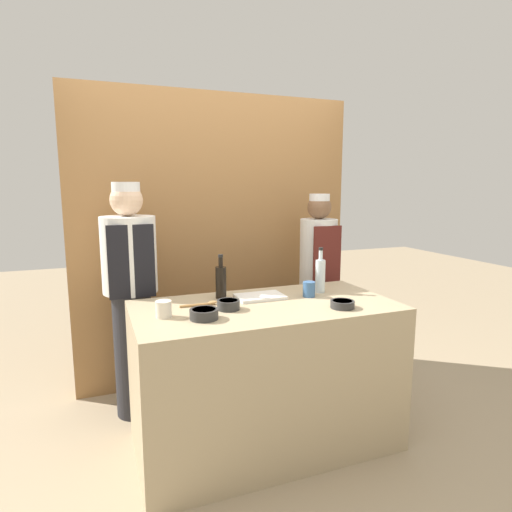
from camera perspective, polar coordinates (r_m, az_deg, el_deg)
ground_plane at (r=3.06m, az=1.21°, el=-23.48°), size 14.00×14.00×0.00m
cabinet_wall at (r=3.67m, az=-5.44°, el=2.17°), size 2.35×0.18×2.40m
counter at (r=2.83m, az=1.25°, el=-15.56°), size 1.62×0.83×0.93m
sauce_bowl_brown at (r=2.56m, az=-3.69°, el=-6.44°), size 0.14×0.14×0.06m
sauce_bowl_purple at (r=2.40m, az=-6.95°, el=-7.61°), size 0.16×0.16×0.06m
sauce_bowl_red at (r=2.64m, az=11.45°, el=-6.26°), size 0.15×0.15×0.05m
cutting_board at (r=2.81m, az=0.54°, el=-5.43°), size 0.31×0.20×0.02m
bottle_soy at (r=2.80m, az=-4.70°, el=-3.37°), size 0.07×0.07×0.29m
bottle_clear at (r=2.97m, az=8.56°, el=-2.51°), size 0.07×0.07×0.31m
cup_cream at (r=2.46m, az=-12.22°, el=-6.93°), size 0.09×0.09×0.09m
cup_blue at (r=2.86m, az=7.08°, el=-4.41°), size 0.08×0.08×0.10m
wooden_spoon at (r=2.66m, az=-7.07°, el=-6.34°), size 0.23×0.04×0.02m
chef_left at (r=3.15m, az=-16.33°, el=-4.74°), size 0.38×0.38×1.68m
chef_right at (r=3.59m, az=8.23°, el=-3.30°), size 0.30×0.30×1.59m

